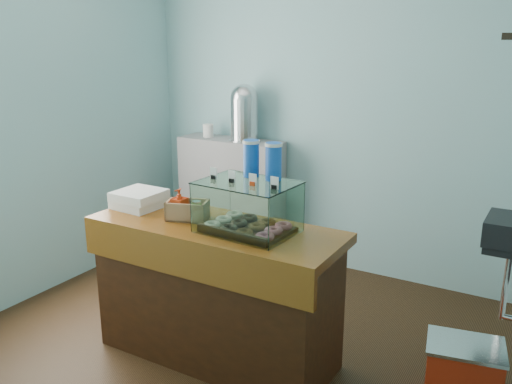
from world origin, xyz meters
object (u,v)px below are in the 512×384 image
Objects in this scene: counter at (216,291)px; red_cooler at (463,373)px; display_case at (251,202)px; coffee_urn at (244,111)px.

counter is 3.44× the size of red_cooler.
display_case is (0.24, 0.04, 0.61)m from counter.
display_case reaches higher than red_cooler.
red_cooler is (1.22, 0.27, -0.89)m from display_case.
coffee_urn is 1.09× the size of red_cooler.
red_cooler is at bearing 15.87° from display_case.
counter reaches higher than red_cooler.
coffee_urn reaches higher than counter.
counter is 3.15× the size of coffee_urn.
coffee_urn is (-0.75, 1.57, 0.91)m from counter.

